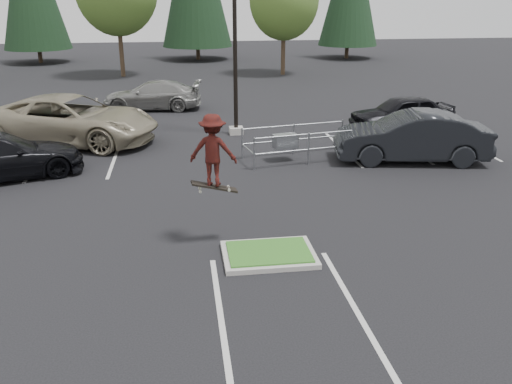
{
  "coord_description": "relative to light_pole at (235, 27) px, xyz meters",
  "views": [
    {
      "loc": [
        -1.94,
        -11.47,
        5.98
      ],
      "look_at": [
        -0.1,
        1.5,
        1.12
      ],
      "focal_mm": 38.0,
      "sensor_mm": 36.0,
      "label": 1
    }
  ],
  "objects": [
    {
      "name": "car_far_silver",
      "position": [
        -3.83,
        6.0,
        -3.81
      ],
      "size": [
        5.41,
        2.74,
        1.51
      ],
      "primitive_type": "imported",
      "rotation": [
        0.0,
        0.0,
        4.59
      ],
      "color": "gray",
      "rests_on": "ground"
    },
    {
      "name": "grass_median",
      "position": [
        -0.5,
        -12.0,
        -4.48
      ],
      "size": [
        2.2,
        1.6,
        0.16
      ],
      "color": "#A4A099",
      "rests_on": "ground"
    },
    {
      "name": "car_l_tan",
      "position": [
        -7.0,
        -0.52,
        -3.57
      ],
      "size": [
        7.82,
        5.49,
        1.98
      ],
      "primitive_type": "imported",
      "rotation": [
        0.0,
        0.0,
        1.23
      ],
      "color": "gray",
      "rests_on": "ground"
    },
    {
      "name": "skateboarder",
      "position": [
        -1.7,
        -11.0,
        -2.15
      ],
      "size": [
        1.26,
        0.9,
        1.97
      ],
      "rotation": [
        0.0,
        0.0,
        2.9
      ],
      "color": "black",
      "rests_on": "ground"
    },
    {
      "name": "ground",
      "position": [
        -0.5,
        -12.0,
        -4.56
      ],
      "size": [
        120.0,
        120.0,
        0.0
      ],
      "primitive_type": "plane",
      "color": "black",
      "rests_on": "ground"
    },
    {
      "name": "decid_c",
      "position": [
        5.49,
        17.83,
        0.69
      ],
      "size": [
        5.12,
        5.12,
        8.38
      ],
      "color": "#38281C",
      "rests_on": "ground"
    },
    {
      "name": "car_r_black",
      "position": [
        7.5,
        -0.5,
        -3.76
      ],
      "size": [
        4.85,
        2.28,
        1.61
      ],
      "primitive_type": "imported",
      "rotation": [
        0.0,
        0.0,
        4.8
      ],
      "color": "black",
      "rests_on": "ground"
    },
    {
      "name": "stall_lines",
      "position": [
        -1.85,
        -5.98,
        -4.56
      ],
      "size": [
        22.62,
        17.6,
        0.01
      ],
      "color": "beige",
      "rests_on": "ground"
    },
    {
      "name": "light_pole",
      "position": [
        0.0,
        0.0,
        0.0
      ],
      "size": [
        0.7,
        0.6,
        10.12
      ],
      "color": "#A4A099",
      "rests_on": "ground"
    },
    {
      "name": "cart_corral",
      "position": [
        1.53,
        -4.28,
        -3.81
      ],
      "size": [
        4.42,
        2.23,
        1.2
      ],
      "rotation": [
        0.0,
        0.0,
        0.18
      ],
      "color": "gray",
      "rests_on": "ground"
    },
    {
      "name": "car_r_charc",
      "position": [
        6.0,
        -5.0,
        -3.64
      ],
      "size": [
        5.83,
        2.89,
        1.84
      ],
      "primitive_type": "imported",
      "rotation": [
        0.0,
        0.0,
        4.54
      ],
      "color": "black",
      "rests_on": "ground"
    }
  ]
}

